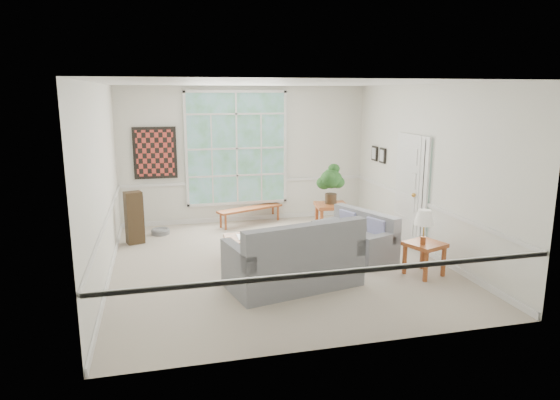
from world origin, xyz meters
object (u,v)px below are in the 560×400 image
at_px(loveseat_front, 293,252).
at_px(coffee_table, 260,248).
at_px(loveseat_right, 354,235).
at_px(end_table, 331,219).
at_px(side_table, 424,259).

bearing_deg(loveseat_front, coffee_table, 89.62).
distance_m(loveseat_right, end_table, 1.49).
bearing_deg(loveseat_right, coffee_table, 151.93).
distance_m(coffee_table, side_table, 2.74).
height_order(loveseat_front, coffee_table, loveseat_front).
distance_m(loveseat_right, coffee_table, 1.69).
bearing_deg(side_table, loveseat_right, 123.19).
distance_m(loveseat_right, side_table, 1.35).
bearing_deg(end_table, side_table, -76.35).
xyz_separation_m(loveseat_right, coffee_table, (-1.67, 0.18, -0.18)).
height_order(loveseat_right, coffee_table, loveseat_right).
xyz_separation_m(loveseat_front, coffee_table, (-0.26, 1.22, -0.30)).
distance_m(loveseat_right, loveseat_front, 1.75).
relative_size(loveseat_front, side_table, 3.58).
xyz_separation_m(loveseat_front, side_table, (2.14, -0.09, -0.25)).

